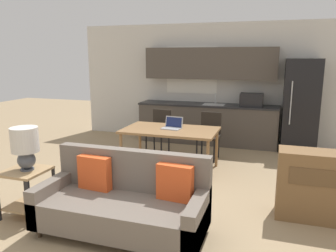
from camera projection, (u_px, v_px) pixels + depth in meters
name	position (u px, v px, depth m)	size (l,w,h in m)	color
ground_plane	(128.00, 238.00, 3.59)	(20.00, 20.00, 0.00)	#9E8460
wall_back	(210.00, 83.00, 7.62)	(6.40, 0.07, 2.70)	silver
kitchen_counter	(208.00, 106.00, 7.43)	(3.13, 0.65, 2.15)	#4C443D
refrigerator	(300.00, 106.00, 6.74)	(0.69, 0.71, 1.91)	black
dining_table	(170.00, 132.00, 5.65)	(1.61, 0.95, 0.73)	olive
couch	(124.00, 203.00, 3.67)	(1.87, 0.80, 0.89)	#3D2D1E
side_table	(26.00, 185.00, 4.03)	(0.50, 0.50, 0.59)	tan
table_lamp	(25.00, 145.00, 3.93)	(0.32, 0.32, 0.53)	#4C515B
credenza	(333.00, 188.00, 3.87)	(1.27, 0.40, 0.85)	brown
dining_chair_far_left	(159.00, 129.00, 6.63)	(0.47, 0.47, 0.89)	black
dining_chair_far_right	(209.00, 133.00, 6.31)	(0.45, 0.45, 0.89)	black
laptop	(173.00, 126.00, 5.68)	(0.35, 0.29, 0.20)	#B7BABC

